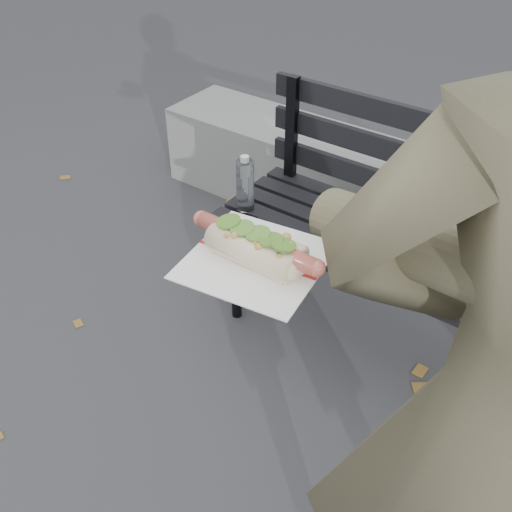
{
  "coord_description": "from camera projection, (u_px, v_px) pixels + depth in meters",
  "views": [
    {
      "loc": [
        0.45,
        -0.6,
        1.67
      ],
      "look_at": [
        0.05,
        -0.05,
        1.14
      ],
      "focal_mm": 42.0,
      "sensor_mm": 36.0,
      "label": 1
    }
  ],
  "objects": [
    {
      "name": "concrete_block",
      "position": [
        284.0,
        162.0,
        3.01
      ],
      "size": [
        1.2,
        0.4,
        0.4
      ],
      "primitive_type": "cube",
      "color": "slate",
      "rests_on": "ground"
    },
    {
      "name": "park_bench",
      "position": [
        437.0,
        237.0,
        1.95
      ],
      "size": [
        1.5,
        0.44,
        0.88
      ],
      "color": "black",
      "rests_on": "ground"
    },
    {
      "name": "held_hotdog",
      "position": [
        407.0,
        263.0,
        0.79
      ],
      "size": [
        0.63,
        0.32,
        0.2
      ],
      "color": "brown"
    },
    {
      "name": "fallen_leaves",
      "position": [
        419.0,
        472.0,
        1.86
      ],
      "size": [
        3.96,
        3.19,
        0.0
      ],
      "color": "brown",
      "rests_on": "ground"
    }
  ]
}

